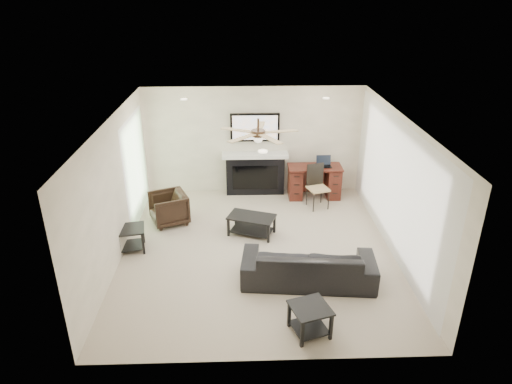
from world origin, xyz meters
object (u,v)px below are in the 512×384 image
at_px(sofa, 308,264).
at_px(armchair, 169,208).
at_px(coffee_table, 252,225).
at_px(desk, 314,182).
at_px(fireplace_unit, 255,155).

distance_m(sofa, armchair, 3.37).
xyz_separation_m(sofa, armchair, (-2.60, 2.15, 0.01)).
xyz_separation_m(sofa, coffee_table, (-0.90, 1.60, -0.12)).
relative_size(sofa, desk, 1.80).
relative_size(armchair, desk, 0.59).
bearing_deg(desk, fireplace_unit, 169.31).
distance_m(sofa, fireplace_unit, 3.70).
relative_size(coffee_table, desk, 0.74).
distance_m(fireplace_unit, desk, 1.50).
height_order(sofa, armchair, armchair).
xyz_separation_m(fireplace_unit, desk, (1.36, -0.26, -0.57)).
height_order(armchair, coffee_table, armchair).
bearing_deg(fireplace_unit, desk, -10.69).
distance_m(armchair, desk, 3.40).
bearing_deg(desk, armchair, -160.04).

